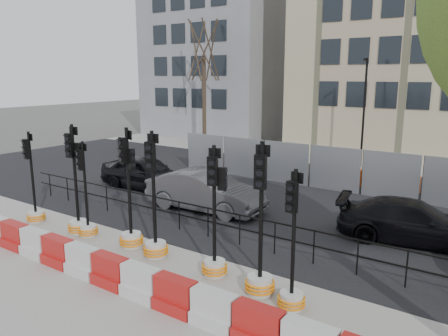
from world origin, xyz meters
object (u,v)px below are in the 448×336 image
Objects in this scene: traffic_signal_a at (34,204)px; traffic_signal_h at (292,281)px; car_a at (146,173)px; car_c at (413,222)px; traffic_signal_d at (130,220)px.

traffic_signal_h is (10.02, -0.17, -0.01)m from traffic_signal_a.
traffic_signal_h is 11.59m from car_a.
traffic_signal_a reaches higher than car_a.
traffic_signal_a reaches higher than car_c.
traffic_signal_d is 6.92m from car_a.
car_c is (11.34, 5.58, -0.01)m from traffic_signal_a.
traffic_signal_d reaches higher than car_c.
traffic_signal_a is 0.67× the size of car_c.
traffic_signal_h is at bearing 156.04° from car_c.
traffic_signal_d is at bearing 116.44° from car_c.
car_a is 0.93× the size of car_c.
traffic_signal_a is at bearing 105.17° from car_c.
traffic_signal_h reaches higher than car_c.
traffic_signal_d is (4.47, 0.31, 0.20)m from traffic_signal_a.
traffic_signal_a is 4.49m from traffic_signal_d.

